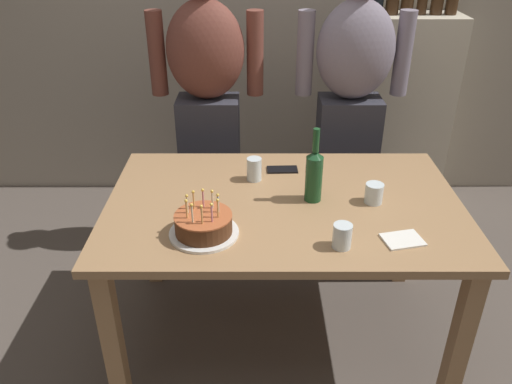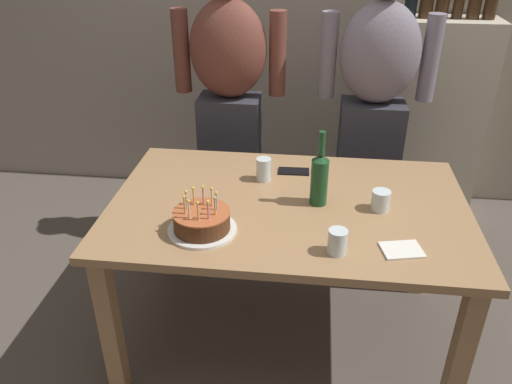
# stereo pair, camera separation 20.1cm
# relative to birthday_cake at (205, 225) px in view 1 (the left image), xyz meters

# --- Properties ---
(ground_plane) EXTENTS (10.00, 10.00, 0.00)m
(ground_plane) POSITION_rel_birthday_cake_xyz_m (0.32, 0.25, -0.78)
(ground_plane) COLOR #564C44
(back_wall) EXTENTS (5.20, 0.10, 2.60)m
(back_wall) POSITION_rel_birthday_cake_xyz_m (0.32, 1.80, 0.52)
(back_wall) COLOR #9E9384
(back_wall) RESTS_ON ground_plane
(dining_table) EXTENTS (1.50, 0.96, 0.74)m
(dining_table) POSITION_rel_birthday_cake_xyz_m (0.32, 0.25, -0.14)
(dining_table) COLOR #A37A51
(dining_table) RESTS_ON ground_plane
(birthday_cake) EXTENTS (0.27, 0.27, 0.17)m
(birthday_cake) POSITION_rel_birthday_cake_xyz_m (0.00, 0.00, 0.00)
(birthday_cake) COLOR white
(birthday_cake) RESTS_ON dining_table
(water_glass_near) EXTENTS (0.07, 0.07, 0.09)m
(water_glass_near) POSITION_rel_birthday_cake_xyz_m (0.51, -0.08, 0.01)
(water_glass_near) COLOR silver
(water_glass_near) RESTS_ON dining_table
(water_glass_far) EXTENTS (0.08, 0.08, 0.09)m
(water_glass_far) POSITION_rel_birthday_cake_xyz_m (0.69, 0.24, 0.00)
(water_glass_far) COLOR silver
(water_glass_far) RESTS_ON dining_table
(water_glass_side) EXTENTS (0.07, 0.07, 0.11)m
(water_glass_side) POSITION_rel_birthday_cake_xyz_m (0.19, 0.45, 0.01)
(water_glass_side) COLOR silver
(water_glass_side) RESTS_ON dining_table
(wine_bottle) EXTENTS (0.07, 0.07, 0.32)m
(wine_bottle) POSITION_rel_birthday_cake_xyz_m (0.44, 0.27, 0.08)
(wine_bottle) COLOR #194723
(wine_bottle) RESTS_ON dining_table
(cell_phone) EXTENTS (0.15, 0.08, 0.01)m
(cell_phone) POSITION_rel_birthday_cake_xyz_m (0.32, 0.54, -0.04)
(cell_phone) COLOR black
(cell_phone) RESTS_ON dining_table
(napkin_stack) EXTENTS (0.16, 0.14, 0.01)m
(napkin_stack) POSITION_rel_birthday_cake_xyz_m (0.74, -0.04, -0.04)
(napkin_stack) COLOR white
(napkin_stack) RESTS_ON dining_table
(person_man_bearded) EXTENTS (0.61, 0.27, 1.66)m
(person_man_bearded) POSITION_rel_birthday_cake_xyz_m (-0.07, 1.06, 0.09)
(person_man_bearded) COLOR #33333D
(person_man_bearded) RESTS_ON ground_plane
(person_woman_cardigan) EXTENTS (0.61, 0.27, 1.66)m
(person_woman_cardigan) POSITION_rel_birthday_cake_xyz_m (0.72, 1.06, 0.09)
(person_woman_cardigan) COLOR #33333D
(person_woman_cardigan) RESTS_ON ground_plane
(shelf_cabinet) EXTENTS (0.63, 0.30, 1.56)m
(shelf_cabinet) POSITION_rel_birthday_cake_xyz_m (1.14, 1.58, -0.12)
(shelf_cabinet) COLOR beige
(shelf_cabinet) RESTS_ON ground_plane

